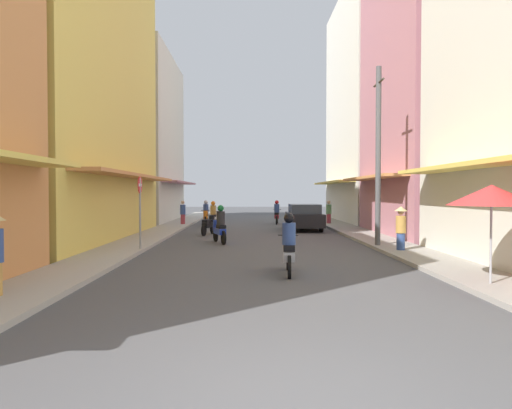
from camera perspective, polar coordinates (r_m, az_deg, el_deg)
name	(u,v)px	position (r m, az deg, el deg)	size (l,w,h in m)	color
ground_plane	(259,238)	(21.06, 0.37, -4.18)	(91.12, 91.12, 0.00)	#4C4C4F
sidewalk_left	(150,237)	(21.54, -13.13, -3.93)	(1.80, 49.42, 0.12)	#ADA89E
sidewalk_right	(367,236)	(21.75, 13.74, -3.88)	(1.80, 49.42, 0.12)	#9E9991
building_left_mid	(53,66)	(22.26, -24.10, 15.53)	(7.05, 13.81, 15.07)	#EFD159
building_left_far	(131,140)	(34.06, -15.37, 7.83)	(7.05, 10.51, 11.75)	silver
building_right_mid	(445,81)	(24.30, 22.55, 14.14)	(7.05, 8.72, 14.91)	#B7727F
building_right_far	(382,110)	(33.92, 15.50, 11.36)	(7.05, 11.14, 15.86)	silver
motorbike_orange	(206,214)	(29.74, -6.31, -1.17)	(0.55, 1.81, 1.58)	black
motorbike_blue	(220,226)	(18.78, -4.58, -2.72)	(0.76, 1.74, 1.58)	black
motorbike_white	(214,216)	(27.39, -5.33, -1.39)	(0.55, 1.81, 1.58)	black
motorbike_black	(209,225)	(22.54, -5.94, -2.53)	(0.68, 1.77, 0.96)	black
motorbike_silver	(289,247)	(11.69, 4.12, -5.29)	(0.55, 1.81, 1.58)	black
motorbike_maroon	(277,213)	(30.20, 2.63, -1.12)	(0.55, 1.81, 1.58)	black
parked_car	(304,217)	(25.36, 6.05, -1.55)	(1.77, 4.10, 1.45)	black
pedestrian_far	(183,213)	(28.81, -9.15, -1.10)	(0.34, 0.34, 1.58)	#99333F
pedestrian_midway	(329,213)	(29.51, 9.10, -1.04)	(0.34, 0.34, 1.57)	#99333F
pedestrian_crossing	(401,227)	(16.36, 17.68, -2.69)	(0.44, 0.44, 1.61)	#334C8C
vendor_umbrella	(492,195)	(11.02, 27.40, 1.05)	(1.85, 1.85, 2.26)	#99999E
utility_pole	(378,156)	(17.66, 15.05, 5.92)	(0.20, 1.20, 6.77)	#4C4C4F
street_sign_no_entry	(140,203)	(16.43, -14.32, 0.17)	(0.07, 0.60, 2.65)	gray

